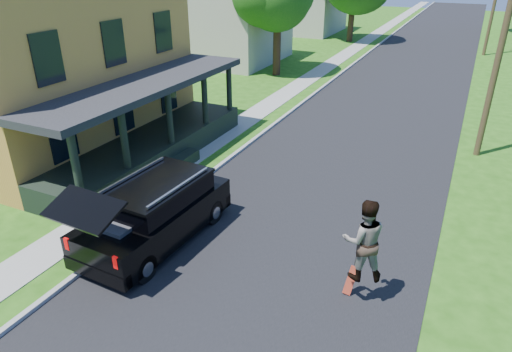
% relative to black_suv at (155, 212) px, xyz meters
% --- Properties ---
extents(ground, '(140.00, 140.00, 0.00)m').
position_rel_black_suv_xyz_m(ground, '(3.20, -1.50, -0.91)').
color(ground, '#215010').
rests_on(ground, ground).
extents(street, '(8.00, 120.00, 0.02)m').
position_rel_black_suv_xyz_m(street, '(3.20, 18.50, -0.91)').
color(street, black).
rests_on(street, ground).
extents(curb, '(0.15, 120.00, 0.12)m').
position_rel_black_suv_xyz_m(curb, '(-0.85, 18.50, -0.91)').
color(curb, gray).
rests_on(curb, ground).
extents(sidewalk, '(1.30, 120.00, 0.03)m').
position_rel_black_suv_xyz_m(sidewalk, '(-2.40, 18.50, -0.91)').
color(sidewalk, gray).
rests_on(sidewalk, ground).
extents(front_walk, '(6.50, 1.20, 0.03)m').
position_rel_black_suv_xyz_m(front_walk, '(-6.30, 4.50, -0.91)').
color(front_walk, gray).
rests_on(front_walk, ground).
extents(main_house, '(15.56, 15.56, 10.10)m').
position_rel_black_suv_xyz_m(main_house, '(-9.60, 4.50, 4.01)').
color(main_house, '#D2873D').
rests_on(main_house, ground).
extents(neighbor_house_mid, '(12.78, 12.78, 8.30)m').
position_rel_black_suv_xyz_m(neighbor_house_mid, '(-10.30, 22.50, 3.28)').
color(neighbor_house_mid, '#A59F92').
rests_on(neighbor_house_mid, ground).
extents(black_suv, '(2.19, 5.19, 2.38)m').
position_rel_black_suv_xyz_m(black_suv, '(0.00, 0.00, 0.00)').
color(black_suv, black).
rests_on(black_suv, ground).
extents(skateboarder, '(1.18, 1.07, 1.97)m').
position_rel_black_suv_xyz_m(skateboarder, '(5.70, 0.00, 0.73)').
color(skateboarder, black).
rests_on(skateboarder, ground).
extents(skateboard, '(0.30, 0.24, 0.73)m').
position_rel_black_suv_xyz_m(skateboard, '(5.49, 0.09, -0.53)').
color(skateboard, '#9C240D').
rests_on(skateboard, ground).
extents(utility_pole_near, '(1.49, 0.40, 8.72)m').
position_rel_black_suv_xyz_m(utility_pole_near, '(7.93, 10.58, 3.58)').
color(utility_pole_near, '#42341E').
rests_on(utility_pole_near, ground).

